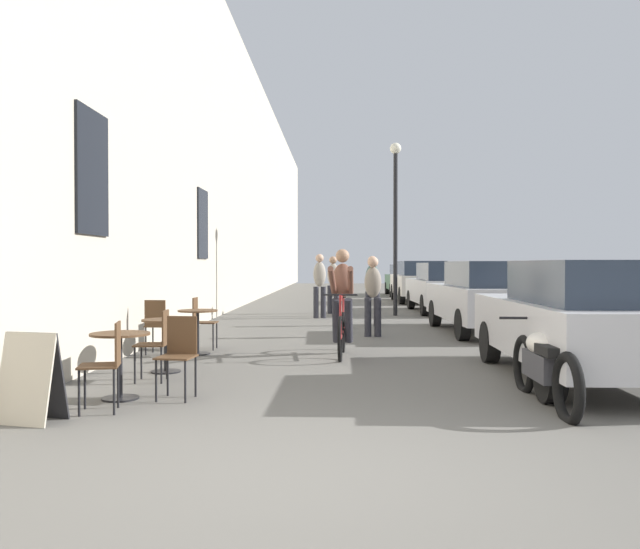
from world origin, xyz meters
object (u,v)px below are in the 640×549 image
(pedestrian_furthest, at_px, (333,281))
(parked_car_nearest, at_px, (582,319))
(cafe_chair_far_toward_street, at_px, (157,323))
(pedestrian_mid, at_px, (372,286))
(cafe_table_far, at_px, (198,322))
(parked_car_second, at_px, (487,296))
(cafe_table_mid, at_px, (166,334))
(street_lamp, at_px, (395,206))
(cafe_chair_near_toward_wall, at_px, (107,360))
(parked_car_fourth, at_px, (420,281))
(cafe_table_near, at_px, (120,351))
(cafe_chair_near_toward_street, at_px, (179,351))
(pedestrian_near, at_px, (373,292))
(cafe_chair_far_toward_wall, at_px, (201,319))
(cafe_chair_mid_toward_street, at_px, (157,340))
(pedestrian_far, at_px, (320,282))
(parked_motorcycle, at_px, (544,366))
(parked_car_fifth, at_px, (406,279))
(parked_car_third, at_px, (444,287))
(cyclist_on_bicycle, at_px, (342,305))
(sandwich_board_sign, at_px, (32,377))

(pedestrian_furthest, distance_m, parked_car_nearest, 11.38)
(cafe_chair_far_toward_street, height_order, pedestrian_furthest, pedestrian_furthest)
(parked_car_nearest, bearing_deg, pedestrian_mid, 107.12)
(cafe_table_far, distance_m, parked_car_second, 6.34)
(cafe_table_mid, bearing_deg, street_lamp, 67.82)
(cafe_chair_near_toward_wall, distance_m, cafe_table_far, 4.07)
(cafe_table_far, bearing_deg, parked_car_fourth, 69.44)
(cafe_table_near, relative_size, parked_car_second, 0.17)
(cafe_chair_near_toward_street, relative_size, cafe_chair_near_toward_wall, 1.00)
(parked_car_nearest, bearing_deg, cafe_table_far, 156.89)
(cafe_chair_near_toward_street, bearing_deg, pedestrian_near, 67.93)
(cafe_chair_far_toward_wall, bearing_deg, street_lamp, 61.56)
(cafe_chair_near_toward_street, height_order, pedestrian_near, pedestrian_near)
(cafe_table_near, relative_size, cafe_chair_far_toward_street, 0.81)
(pedestrian_furthest, bearing_deg, pedestrian_mid, -75.07)
(cafe_chair_mid_toward_street, relative_size, cafe_table_far, 1.24)
(cafe_chair_far_toward_wall, xyz_separation_m, pedestrian_far, (1.85, 6.40, 0.46))
(parked_motorcycle, bearing_deg, cafe_table_far, 140.91)
(street_lamp, bearing_deg, cafe_table_mid, -112.18)
(cafe_chair_far_toward_wall, height_order, pedestrian_near, pedestrian_near)
(parked_car_second, distance_m, parked_car_fifth, 16.30)
(parked_car_nearest, distance_m, parked_car_fifth, 21.86)
(parked_car_third, bearing_deg, cafe_chair_far_toward_street, -123.63)
(pedestrian_furthest, relative_size, parked_car_third, 0.40)
(cafe_chair_near_toward_wall, relative_size, street_lamp, 0.18)
(cafe_chair_far_toward_street, height_order, cafe_chair_far_toward_wall, same)
(cafe_chair_far_toward_wall, bearing_deg, parked_car_nearest, -28.15)
(cafe_table_mid, height_order, cafe_chair_far_toward_street, cafe_chair_far_toward_street)
(cafe_table_near, distance_m, parked_car_nearest, 5.55)
(cafe_table_far, height_order, pedestrian_mid, pedestrian_mid)
(parked_car_nearest, bearing_deg, pedestrian_furthest, 106.39)
(cafe_chair_far_toward_street, bearing_deg, cafe_table_far, 6.76)
(cafe_chair_near_toward_street, bearing_deg, cafe_chair_far_toward_street, 109.57)
(cafe_chair_far_toward_street, xyz_separation_m, parked_car_second, (6.05, 3.36, 0.27))
(cafe_table_mid, height_order, cafe_table_far, same)
(parked_car_nearest, xyz_separation_m, parked_car_fifth, (0.08, 21.86, -0.04))
(parked_car_second, bearing_deg, parked_car_nearest, -90.86)
(cafe_chair_near_toward_wall, bearing_deg, parked_car_nearest, 18.61)
(cafe_table_near, bearing_deg, cyclist_on_bicycle, 54.82)
(cafe_chair_near_toward_street, bearing_deg, cyclist_on_bicycle, 61.80)
(cafe_chair_near_toward_wall, xyz_separation_m, parked_car_fifth, (5.42, 23.66, 0.23))
(parked_car_nearest, distance_m, parked_car_fourth, 16.65)
(cafe_chair_far_toward_wall, height_order, sandwich_board_sign, cafe_chair_far_toward_wall)
(sandwich_board_sign, relative_size, pedestrian_far, 0.48)
(cafe_chair_near_toward_street, height_order, street_lamp, street_lamp)
(cafe_chair_mid_toward_street, xyz_separation_m, cafe_table_far, (-0.02, 2.41, 0.00))
(cafe_chair_far_toward_wall, height_order, pedestrian_furthest, pedestrian_furthest)
(sandwich_board_sign, distance_m, parked_car_fourth, 19.79)
(pedestrian_furthest, bearing_deg, pedestrian_near, -81.88)
(cafe_chair_mid_toward_street, xyz_separation_m, parked_car_nearest, (5.31, 0.14, 0.27))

